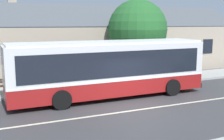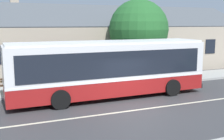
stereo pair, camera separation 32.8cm
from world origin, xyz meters
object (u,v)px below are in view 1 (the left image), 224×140
Objects in this scene: transit_bus at (110,67)px; street_tree_primary at (139,31)px; bench_by_building at (1,87)px; bus_stop_sign at (175,60)px.

street_tree_primary reaches higher than transit_bus.
transit_bus reaches higher than bench_by_building.
street_tree_primary is at bearing 129.90° from bus_stop_sign.
transit_bus is 6.18× the size of bench_by_building.
bench_by_building is at bearing 155.09° from transit_bus.
transit_bus is at bearing -24.91° from bench_by_building.
bus_stop_sign is at bearing -2.95° from bench_by_building.
transit_bus is 1.91× the size of street_tree_primary.
transit_bus is 6.54m from bench_by_building.
bench_by_building is (-5.83, 2.71, -1.18)m from transit_bus.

